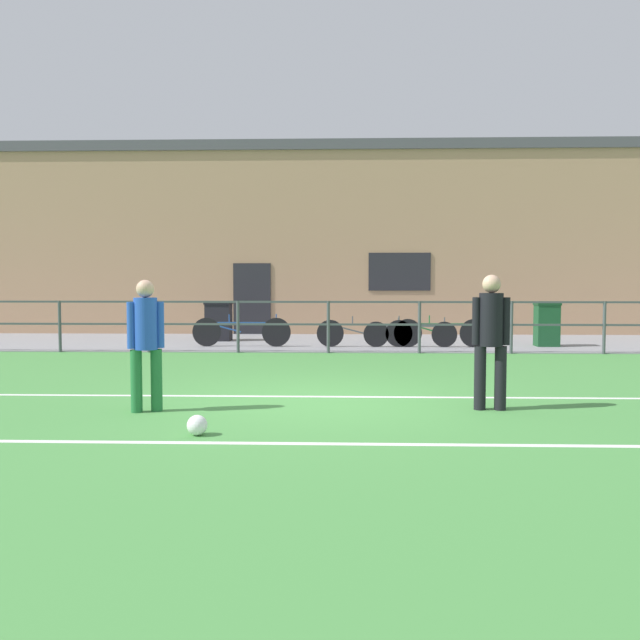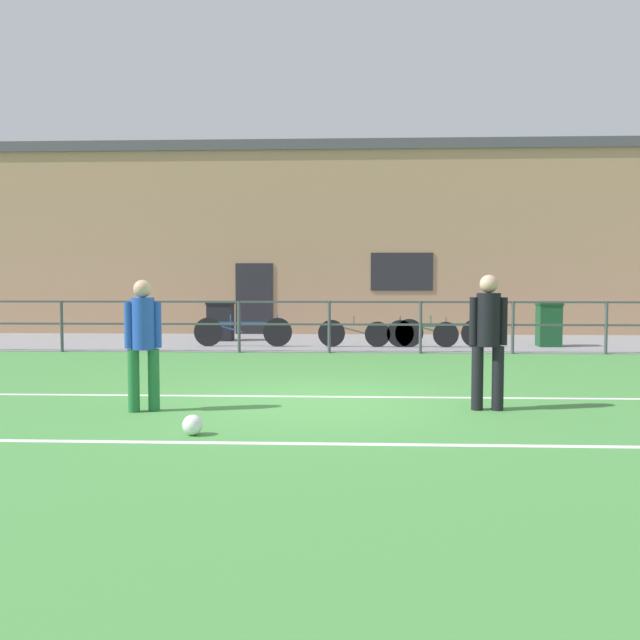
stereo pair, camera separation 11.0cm
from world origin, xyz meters
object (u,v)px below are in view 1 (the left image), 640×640
object	(u,v)px
player_striker	(146,337)
bicycle_parked_2	(241,332)
bicycle_parked_3	(410,334)
bicycle_parked_1	(441,332)
soccer_ball_match	(197,425)
player_goalkeeper	(491,333)
trash_bin_0	(219,321)
bicycle_parked_0	(364,333)
trash_bin_1	(547,324)

from	to	relation	value
player_striker	bicycle_parked_2	world-z (taller)	player_striker
bicycle_parked_3	bicycle_parked_1	bearing A→B (deg)	0.00
player_striker	soccer_ball_match	bearing A→B (deg)	-75.23
player_goalkeeper	soccer_ball_match	bearing A→B (deg)	27.88
bicycle_parked_1	bicycle_parked_2	distance (m)	4.74
soccer_ball_match	trash_bin_0	world-z (taller)	trash_bin_0
bicycle_parked_0	trash_bin_0	world-z (taller)	trash_bin_0
soccer_ball_match	trash_bin_0	bearing A→B (deg)	99.24
player_striker	bicycle_parked_0	xyz separation A→B (m)	(2.90, 7.99, -0.56)
trash_bin_0	trash_bin_1	xyz separation A→B (m)	(8.16, -1.24, 0.02)
player_striker	trash_bin_0	distance (m)	9.61
trash_bin_1	soccer_ball_match	bearing A→B (deg)	-123.75
bicycle_parked_1	bicycle_parked_3	xyz separation A→B (m)	(-0.72, -0.00, -0.03)
soccer_ball_match	bicycle_parked_2	xyz separation A→B (m)	(-0.93, 9.24, 0.27)
player_striker	bicycle_parked_3	bearing A→B (deg)	42.88
bicycle_parked_0	bicycle_parked_2	size ratio (longest dim) A/B	0.96
player_goalkeeper	player_striker	distance (m)	4.23
player_striker	bicycle_parked_1	world-z (taller)	player_striker
bicycle_parked_1	bicycle_parked_3	size ratio (longest dim) A/B	1.00
soccer_ball_match	bicycle_parked_3	xyz separation A→B (m)	(3.09, 9.24, 0.23)
bicycle_parked_0	bicycle_parked_2	world-z (taller)	bicycle_parked_2
soccer_ball_match	bicycle_parked_0	world-z (taller)	bicycle_parked_0
player_striker	bicycle_parked_1	xyz separation A→B (m)	(4.70, 7.99, -0.55)
player_goalkeeper	bicycle_parked_1	bearing A→B (deg)	-90.13
bicycle_parked_2	trash_bin_0	distance (m)	1.79
soccer_ball_match	trash_bin_0	distance (m)	10.97
bicycle_parked_0	trash_bin_0	size ratio (longest dim) A/B	2.20
bicycle_parked_0	bicycle_parked_3	world-z (taller)	bicycle_parked_0
bicycle_parked_2	bicycle_parked_3	world-z (taller)	bicycle_parked_2
player_goalkeeper	bicycle_parked_1	world-z (taller)	player_goalkeeper
player_goalkeeper	bicycle_parked_3	distance (m)	7.76
bicycle_parked_2	player_goalkeeper	bearing A→B (deg)	-61.15
player_goalkeeper	bicycle_parked_3	bearing A→B (deg)	-84.78
player_striker	bicycle_parked_3	world-z (taller)	player_striker
player_goalkeeper	trash_bin_1	size ratio (longest dim) A/B	1.57
player_striker	bicycle_parked_3	size ratio (longest dim) A/B	0.73
bicycle_parked_0	bicycle_parked_1	world-z (taller)	bicycle_parked_1
soccer_ball_match	trash_bin_1	distance (m)	11.53
bicycle_parked_2	trash_bin_1	bearing A→B (deg)	2.61
trash_bin_0	bicycle_parked_3	bearing A→B (deg)	-17.98
player_goalkeeper	bicycle_parked_2	size ratio (longest dim) A/B	0.71
trash_bin_1	bicycle_parked_1	bearing A→B (deg)	-172.64
bicycle_parked_3	bicycle_parked_2	bearing A→B (deg)	180.00
trash_bin_0	soccer_ball_match	bearing A→B (deg)	-80.76
soccer_ball_match	bicycle_parked_2	bearing A→B (deg)	95.73
bicycle_parked_3	trash_bin_1	xyz separation A→B (m)	(3.31, 0.33, 0.22)
bicycle_parked_1	player_striker	bearing A→B (deg)	-120.49
soccer_ball_match	bicycle_parked_0	distance (m)	9.46
player_goalkeeper	bicycle_parked_0	xyz separation A→B (m)	(-1.32, 7.73, -0.59)
player_goalkeeper	trash_bin_1	xyz separation A→B (m)	(3.07, 8.06, -0.39)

